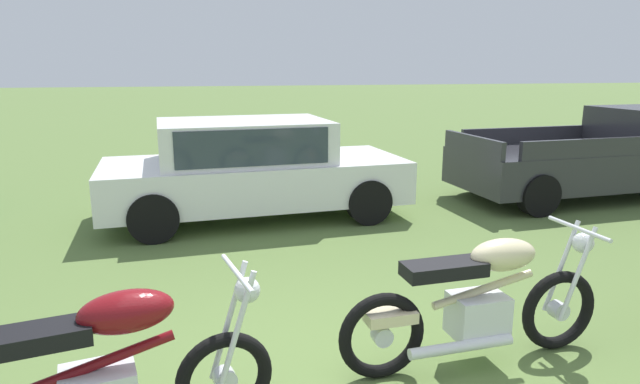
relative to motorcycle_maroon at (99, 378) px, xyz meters
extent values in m
torus|color=black|center=(0.69, 0.14, -0.18)|extent=(0.61, 0.20, 0.61)
cylinder|color=silver|center=(0.69, 0.14, -0.18)|extent=(0.16, 0.12, 0.14)
cylinder|color=silver|center=(0.74, 0.23, 0.15)|extent=(0.28, 0.09, 0.75)
cylinder|color=silver|center=(0.77, 0.06, 0.15)|extent=(0.28, 0.09, 0.75)
cylinder|color=maroon|center=(0.02, 0.01, 0.09)|extent=(0.80, 0.21, 0.23)
ellipsoid|color=maroon|center=(0.17, 0.04, 0.37)|extent=(0.56, 0.35, 0.24)
cube|color=black|center=(-0.30, -0.05, 0.31)|extent=(0.63, 0.35, 0.10)
cylinder|color=silver|center=(0.79, 0.15, 0.49)|extent=(0.15, 0.63, 0.03)
sphere|color=silver|center=(0.85, 0.17, 0.37)|extent=(0.19, 0.19, 0.16)
torus|color=black|center=(3.29, 0.47, -0.17)|extent=(0.65, 0.12, 0.64)
torus|color=black|center=(1.81, 0.40, -0.17)|extent=(0.65, 0.12, 0.64)
cylinder|color=silver|center=(3.29, 0.47, -0.17)|extent=(0.14, 0.11, 0.14)
cylinder|color=silver|center=(1.81, 0.40, -0.17)|extent=(0.14, 0.11, 0.14)
cylinder|color=silver|center=(3.35, 0.56, 0.16)|extent=(0.27, 0.05, 0.73)
cylinder|color=silver|center=(3.35, 0.38, 0.16)|extent=(0.27, 0.05, 0.73)
cube|color=silver|center=(2.57, 0.43, -0.11)|extent=(0.41, 0.32, 0.32)
cylinder|color=beige|center=(2.60, 0.44, 0.09)|extent=(0.81, 0.10, 0.23)
ellipsoid|color=beige|center=(2.75, 0.44, 0.35)|extent=(0.53, 0.28, 0.24)
cube|color=black|center=(2.27, 0.42, 0.29)|extent=(0.61, 0.27, 0.10)
cube|color=beige|center=(1.87, 0.40, -0.03)|extent=(0.37, 0.20, 0.08)
cylinder|color=silver|center=(3.39, 0.47, 0.49)|extent=(0.06, 0.64, 0.03)
sphere|color=silver|center=(3.45, 0.48, 0.37)|extent=(0.17, 0.17, 0.16)
cylinder|color=silver|center=(2.36, 0.26, -0.25)|extent=(0.80, 0.12, 0.08)
cube|color=silver|center=(1.44, 4.90, 0.06)|extent=(4.40, 2.08, 0.60)
cube|color=silver|center=(1.29, 4.89, 0.64)|extent=(2.46, 1.78, 0.60)
cube|color=#2D3842|center=(1.29, 4.89, 0.66)|extent=(2.10, 1.80, 0.48)
cylinder|color=black|center=(2.84, 5.84, -0.17)|extent=(0.65, 0.26, 0.64)
cylinder|color=black|center=(2.94, 4.12, -0.17)|extent=(0.65, 0.26, 0.64)
cylinder|color=black|center=(-0.06, 5.67, -0.17)|extent=(0.65, 0.26, 0.64)
cylinder|color=black|center=(0.04, 3.96, -0.17)|extent=(0.65, 0.26, 0.64)
cube|color=#2D2D33|center=(7.45, 4.83, 0.06)|extent=(5.42, 1.97, 0.60)
cube|color=#2D2D33|center=(6.40, 5.58, 0.50)|extent=(2.67, 0.21, 0.28)
cube|color=#2D2D33|center=(6.48, 3.98, 0.50)|extent=(2.67, 0.21, 0.28)
cube|color=#2D2D33|center=(4.82, 4.70, 0.50)|extent=(0.16, 1.61, 0.28)
cylinder|color=black|center=(5.44, 5.53, -0.17)|extent=(0.65, 0.25, 0.64)
cylinder|color=black|center=(5.52, 3.94, -0.17)|extent=(0.65, 0.25, 0.64)
camera|label=1|loc=(0.58, -2.91, 1.69)|focal=30.45mm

